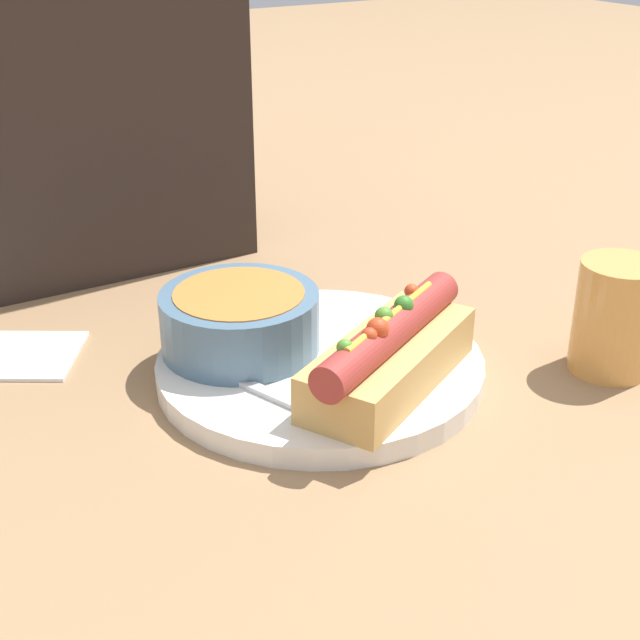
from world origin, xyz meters
TOP-DOWN VIEW (x-y plane):
  - ground_plane at (0.00, 0.00)m, footprint 4.00×4.00m
  - dinner_plate at (0.00, 0.00)m, footprint 0.24×0.24m
  - hot_dog at (0.02, -0.06)m, footprint 0.17×0.13m
  - soup_bowl at (-0.04, 0.04)m, footprint 0.12×0.12m
  - spoon at (-0.08, 0.01)m, footprint 0.08×0.17m
  - drinking_glass at (0.19, -0.10)m, footprint 0.06×0.06m

SIDE VIEW (x-z plane):
  - ground_plane at x=0.00m, z-range 0.00..0.00m
  - dinner_plate at x=0.00m, z-range 0.00..0.02m
  - spoon at x=-0.08m, z-range 0.02..0.02m
  - hot_dog at x=0.02m, z-range 0.01..0.07m
  - soup_bowl at x=-0.04m, z-range 0.02..0.06m
  - drinking_glass at x=0.19m, z-range 0.00..0.09m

